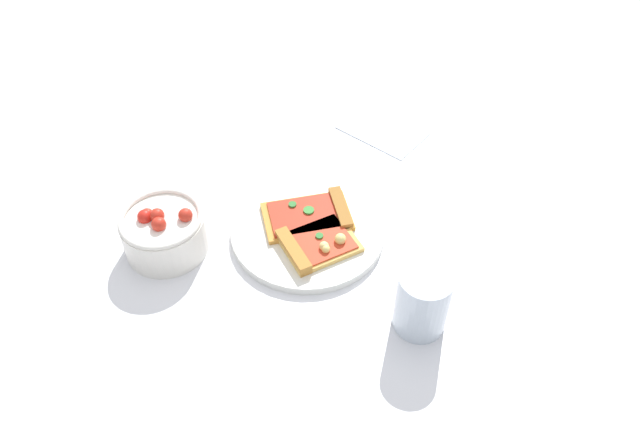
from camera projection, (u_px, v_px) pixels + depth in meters
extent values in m
plane|color=silver|center=(312.00, 217.00, 1.03)|extent=(2.40, 2.40, 0.00)
cylinder|color=silver|center=(308.00, 231.00, 1.00)|extent=(0.25, 0.25, 0.01)
cube|color=gold|center=(305.00, 216.00, 1.01)|extent=(0.15, 0.16, 0.01)
cube|color=#A36B2D|center=(341.00, 208.00, 1.02)|extent=(0.08, 0.07, 0.02)
cube|color=#B22D19|center=(305.00, 214.00, 1.01)|extent=(0.13, 0.14, 0.00)
cylinder|color=#388433|center=(307.00, 210.00, 1.01)|extent=(0.02, 0.02, 0.00)
cylinder|color=#2D722D|center=(292.00, 204.00, 1.02)|extent=(0.01, 0.01, 0.00)
cube|color=#E5B256|center=(320.00, 243.00, 0.97)|extent=(0.14, 0.14, 0.01)
cube|color=#B77A33|center=(293.00, 251.00, 0.95)|extent=(0.07, 0.08, 0.02)
cube|color=red|center=(320.00, 241.00, 0.97)|extent=(0.12, 0.12, 0.00)
cylinder|color=#2D722D|center=(319.00, 236.00, 0.97)|extent=(0.01, 0.01, 0.00)
sphere|color=#EAD172|center=(340.00, 239.00, 0.96)|extent=(0.02, 0.02, 0.02)
sphere|color=#EAD172|center=(326.00, 249.00, 0.95)|extent=(0.01, 0.01, 0.01)
sphere|color=#F2D87F|center=(324.00, 246.00, 0.95)|extent=(0.01, 0.01, 0.01)
cylinder|color=white|center=(165.00, 234.00, 0.97)|extent=(0.13, 0.13, 0.06)
torus|color=white|center=(161.00, 218.00, 0.94)|extent=(0.13, 0.13, 0.01)
sphere|color=red|center=(157.00, 215.00, 0.94)|extent=(0.02, 0.02, 0.02)
sphere|color=red|center=(159.00, 224.00, 0.93)|extent=(0.02, 0.02, 0.02)
sphere|color=red|center=(147.00, 215.00, 0.95)|extent=(0.02, 0.02, 0.02)
sphere|color=red|center=(185.00, 215.00, 0.94)|extent=(0.02, 0.02, 0.02)
sphere|color=red|center=(145.00, 217.00, 0.94)|extent=(0.02, 0.02, 0.02)
cylinder|color=silver|center=(422.00, 301.00, 0.85)|extent=(0.07, 0.07, 0.10)
cylinder|color=#592D0F|center=(422.00, 302.00, 0.86)|extent=(0.07, 0.07, 0.09)
cube|color=white|center=(426.00, 295.00, 0.82)|extent=(0.03, 0.03, 0.02)
cube|color=white|center=(419.00, 293.00, 0.82)|extent=(0.02, 0.02, 0.02)
cube|color=white|center=(383.00, 130.00, 1.19)|extent=(0.14, 0.17, 0.00)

